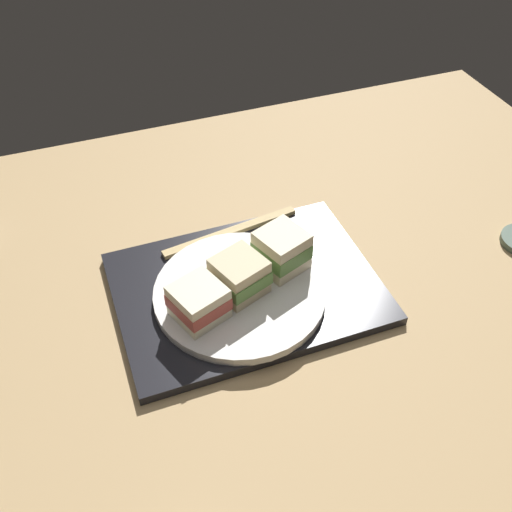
% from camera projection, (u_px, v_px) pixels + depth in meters
% --- Properties ---
extents(ground_plane, '(1.40, 1.00, 0.03)m').
position_uv_depth(ground_plane, '(242.00, 314.00, 0.83)').
color(ground_plane, tan).
extents(serving_tray, '(0.36, 0.27, 0.01)m').
position_uv_depth(serving_tray, '(246.00, 288.00, 0.84)').
color(serving_tray, black).
rests_on(serving_tray, ground_plane).
extents(sandwich_plate, '(0.24, 0.24, 0.01)m').
position_uv_depth(sandwich_plate, '(242.00, 292.00, 0.82)').
color(sandwich_plate, silver).
rests_on(sandwich_plate, serving_tray).
extents(sandwich_near, '(0.08, 0.08, 0.06)m').
position_uv_depth(sandwich_near, '(282.00, 250.00, 0.82)').
color(sandwich_near, beige).
rests_on(sandwich_near, sandwich_plate).
extents(sandwich_middle, '(0.08, 0.08, 0.05)m').
position_uv_depth(sandwich_middle, '(242.00, 275.00, 0.79)').
color(sandwich_middle, beige).
rests_on(sandwich_middle, sandwich_plate).
extents(sandwich_far, '(0.08, 0.08, 0.05)m').
position_uv_depth(sandwich_far, '(199.00, 302.00, 0.76)').
color(sandwich_far, '#EFE5C1').
rests_on(sandwich_far, sandwich_plate).
extents(chopsticks_pair, '(0.22, 0.05, 0.01)m').
position_uv_depth(chopsticks_pair, '(231.00, 232.00, 0.91)').
color(chopsticks_pair, tan).
rests_on(chopsticks_pair, serving_tray).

